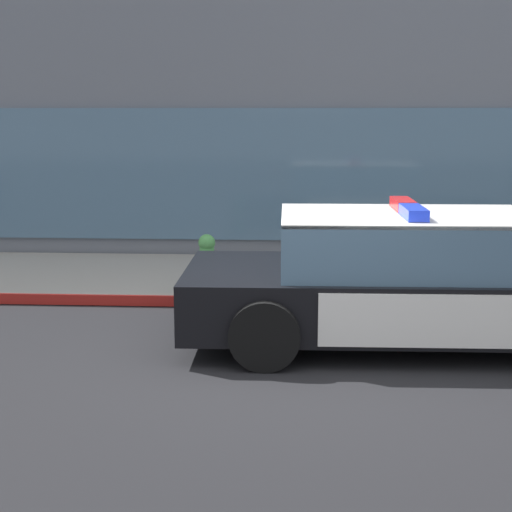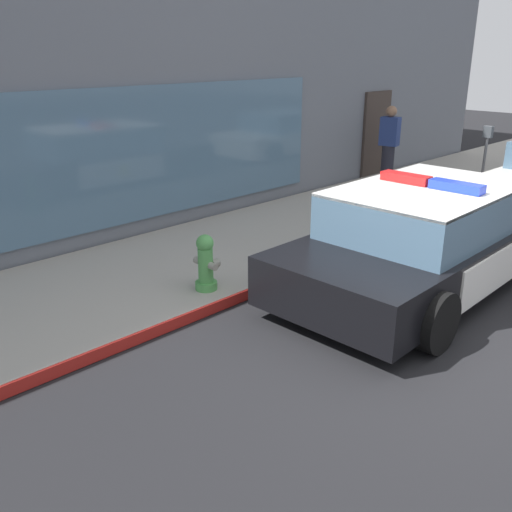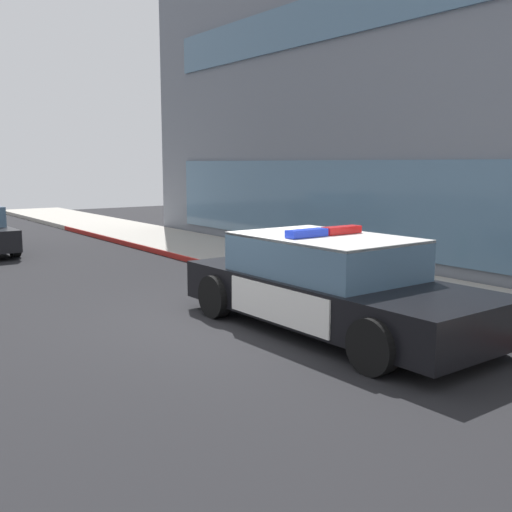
{
  "view_description": "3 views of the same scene",
  "coord_description": "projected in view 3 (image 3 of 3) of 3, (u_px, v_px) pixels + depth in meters",
  "views": [
    {
      "loc": [
        0.05,
        -7.05,
        2.38
      ],
      "look_at": [
        -0.48,
        1.78,
        0.73
      ],
      "focal_mm": 52.84,
      "sensor_mm": 36.0,
      "label": 1
    },
    {
      "loc": [
        -5.36,
        -2.65,
        3.03
      ],
      "look_at": [
        -1.08,
        1.67,
        0.79
      ],
      "focal_mm": 39.57,
      "sensor_mm": 36.0,
      "label": 2
    },
    {
      "loc": [
        7.71,
        -5.2,
        2.43
      ],
      "look_at": [
        -0.93,
        1.05,
        0.8
      ],
      "focal_mm": 42.58,
      "sensor_mm": 36.0,
      "label": 3
    }
  ],
  "objects": [
    {
      "name": "police_cruiser",
      "position": [
        330.0,
        284.0,
        8.86
      ],
      "size": [
        5.06,
        2.23,
        1.49
      ],
      "rotation": [
        0.0,
        0.0,
        0.02
      ],
      "color": "black",
      "rests_on": "ground"
    },
    {
      "name": "ground",
      "position": [
        237.0,
        319.0,
        9.55
      ],
      "size": [
        48.0,
        48.0,
        0.0
      ],
      "primitive_type": "plane",
      "color": "black"
    },
    {
      "name": "fire_hydrant",
      "position": [
        309.0,
        263.0,
        11.84
      ],
      "size": [
        0.34,
        0.39,
        0.73
      ],
      "color": "#4C994C",
      "rests_on": "sidewalk"
    },
    {
      "name": "curb_red_paint",
      "position": [
        335.0,
        297.0,
        10.76
      ],
      "size": [
        28.8,
        0.04,
        0.14
      ],
      "primitive_type": "cube",
      "color": "maroon",
      "rests_on": "ground"
    },
    {
      "name": "sidewalk",
      "position": [
        390.0,
        288.0,
        11.59
      ],
      "size": [
        48.0,
        2.84,
        0.15
      ],
      "primitive_type": "cube",
      "color": "#A39E93",
      "rests_on": "ground"
    }
  ]
}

